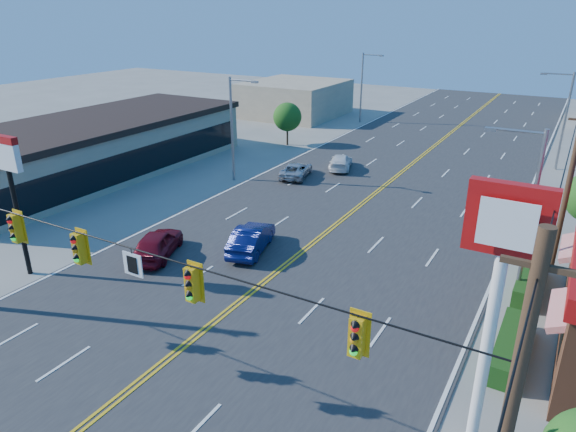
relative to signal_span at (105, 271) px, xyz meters
The scene contains 17 objects.
ground 4.89m from the signal_span, ahead, with size 160.00×160.00×0.00m, color gray.
road 20.58m from the signal_span, 89.66° to the left, with size 20.00×120.00×0.06m, color #2D2D30.
signal_span is the anchor object (origin of this frame).
kfc_pylon 11.87m from the signal_span, 19.78° to the left, with size 2.20×0.36×8.50m.
strip_mall 28.46m from the signal_span, 140.56° to the left, with size 10.40×26.40×4.40m.
pizza_hut_sign 11.60m from the signal_span, 159.81° to the left, with size 1.90×0.30×6.85m.
streetlight_se 17.76m from the signal_span, 52.06° to the left, with size 2.55×0.25×8.00m.
streetlight_ne 39.54m from the signal_span, 73.98° to the left, with size 2.55×0.25×8.00m.
streetlight_sw 24.46m from the signal_span, 115.88° to the left, with size 2.55×0.25×8.00m.
streetlight_nw 49.17m from the signal_span, 102.54° to the left, with size 2.55×0.25×8.00m.
utility_pole_near 21.82m from the signal_span, 55.61° to the left, with size 0.28×0.28×8.40m, color #47301E.
tree_west 36.42m from the signal_span, 110.75° to the left, with size 2.80×2.80×4.20m.
bld_west_far 52.03m from the signal_span, 112.50° to the left, with size 11.00×12.00×4.20m, color tan.
car_magenta 11.61m from the signal_span, 126.63° to the left, with size 1.74×4.33×1.47m, color maroon.
car_blue 12.78m from the signal_span, 101.57° to the left, with size 1.55×4.45×1.47m, color #0D1550.
car_white 29.56m from the signal_span, 99.30° to the left, with size 1.70×4.18×1.21m, color white.
car_silver 26.31m from the signal_span, 105.43° to the left, with size 1.95×4.24×1.18m, color #B2B2B7.
Camera 1 is at (12.16, -9.65, 12.61)m, focal length 32.00 mm.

